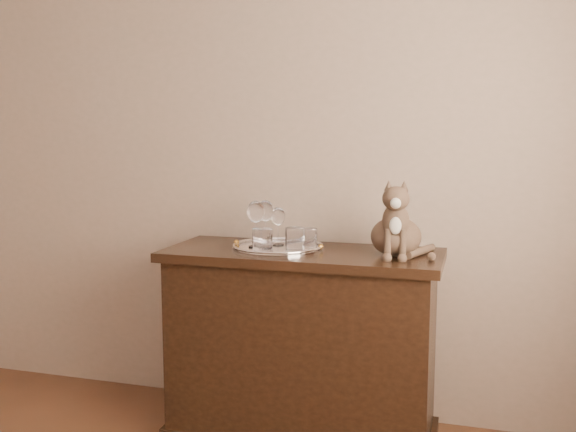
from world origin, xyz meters
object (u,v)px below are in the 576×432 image
Objects in this scene: tumbler_b at (263,240)px; tumbler_c at (308,238)px; wine_glass_c at (256,224)px; sideboard at (302,345)px; wine_glass_a at (266,223)px; tumbler_a at (295,239)px; wine_glass_d at (278,226)px; tray at (278,248)px; cat at (396,217)px.

tumbler_b is 1.16× the size of tumbler_c.
wine_glass_c is 0.24m from tumbler_c.
wine_glass_c is (-0.21, -0.02, 0.54)m from sideboard.
wine_glass_a is 2.11× the size of tumbler_a.
tumbler_a is (0.10, -0.09, -0.04)m from wine_glass_d.
wine_glass_c is 2.10× the size of tumbler_b.
tray is 1.98× the size of wine_glass_a.
sideboard is 0.52m from tumbler_b.
wine_glass_a is at bearing 155.04° from tray.
wine_glass_c is at bearing 175.79° from tumbler_a.
cat is (0.59, -0.05, 0.05)m from wine_glass_a.
tumbler_b reaches higher than tumbler_c.
tumbler_b is at bearing -101.88° from tray.
tumbler_a reaches higher than tray.
cat reaches higher than sideboard.
sideboard is 12.21× the size of tumbler_b.
wine_glass_d is at bearing 84.16° from tumbler_b.
wine_glass_a reaches higher than tray.
wine_glass_d reaches higher than tray.
tumbler_c is 0.40m from cat.
tumbler_a is (0.18, -0.01, -0.06)m from wine_glass_c.
cat is (0.52, -0.02, 0.16)m from tray.
tumbler_c is (0.15, -0.02, -0.04)m from wine_glass_d.
cat is (0.43, 0.03, 0.11)m from tumbler_a.
tumbler_b is (-0.14, -0.11, 0.48)m from sideboard.
tumbler_c is (0.16, 0.14, -0.01)m from tumbler_b.
wine_glass_c is (-0.02, -0.07, 0.00)m from wine_glass_a.
tray is 0.14m from tumbler_b.
wine_glass_c reaches higher than tumbler_c.
wine_glass_a reaches higher than wine_glass_d.
tumbler_b is (-0.02, -0.17, -0.04)m from wine_glass_d.
wine_glass_d is 0.17m from tumbler_b.
tumbler_a is at bearing -124.76° from tumbler_c.
sideboard is 3.00× the size of tray.
wine_glass_c is 0.61m from cat.
tumbler_b reaches higher than tumbler_a.
sideboard is 5.82× the size of wine_glass_c.
wine_glass_a is 2.38× the size of tumbler_c.
cat is at bearing -4.60° from wine_glass_a.
wine_glass_c reaches higher than tumbler_a.
wine_glass_c is at bearing -174.52° from sideboard.
tumbler_b is at bearing -95.84° from wine_glass_d.
tumbler_b is at bearing -55.73° from wine_glass_c.
wine_glass_d is (0.06, 0.00, -0.02)m from wine_glass_a.
wine_glass_c is at bearing 176.54° from cat.
wine_glass_a is at bearing -175.39° from wine_glass_d.
wine_glass_d is at bearing 171.27° from tumbler_c.
cat reaches higher than tumbler_b.
wine_glass_a reaches higher than tumbler_c.
tumbler_b is 0.22m from tumbler_c.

